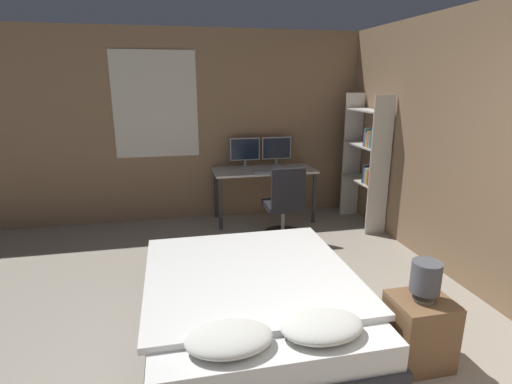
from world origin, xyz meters
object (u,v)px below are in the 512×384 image
Objects in this scene: monitor_right at (277,149)px; keyboard at (268,172)px; computer_mouse at (288,170)px; bookshelf at (369,156)px; nightstand at (419,331)px; bedside_lamp at (426,278)px; bed at (252,303)px; office_chair at (284,209)px; desk at (264,176)px; monitor_left at (245,151)px.

keyboard is (-0.24, -0.42, -0.24)m from monitor_right.
computer_mouse is 1.12m from bookshelf.
bookshelf is (0.96, 2.73, 0.75)m from nightstand.
bedside_lamp is (0.00, 0.00, 0.43)m from nightstand.
office_chair is (0.82, 1.89, 0.15)m from bed.
computer_mouse is (1.00, 2.40, 0.55)m from bed.
bedside_lamp is 3.06m from computer_mouse.
nightstand is (1.10, -0.66, 0.02)m from bed.
desk is 0.79× the size of bookshelf.
monitor_right is at bearing 71.36° from bed.
keyboard is at bearing -60.43° from monitor_left.
bedside_lamp is at bearing -82.86° from keyboard.
nightstand is 3.56m from monitor_right.
monitor_left is (-0.62, 3.48, 0.33)m from bedside_lamp.
monitor_right is at bearing 41.62° from desk.
computer_mouse is at bearing -83.22° from monitor_right.
bookshelf is (2.05, 2.08, 0.77)m from bed.
office_chair reaches higher than computer_mouse.
bedside_lamp is 0.65× the size of monitor_right.
desk is 1.48m from bookshelf.
nightstand is at bearing -82.86° from keyboard.
bookshelf is at bearing 70.70° from bedside_lamp.
office_chair is at bearing -98.15° from monitor_right.
computer_mouse is (0.53, -0.42, -0.23)m from monitor_left.
office_chair is (-0.28, 2.55, 0.13)m from nightstand.
desk is 1.52× the size of office_chair.
nightstand is 2.99m from bookshelf.
bedside_lamp is at bearing -88.23° from computer_mouse.
bookshelf is at bearing -17.08° from computer_mouse.
nightstand is at bearing -87.62° from monitor_right.
bedside_lamp is 2.58m from office_chair.
monitor_left is 1.75m from bookshelf.
monitor_right is at bearing 92.38° from nightstand.
keyboard is (-0.38, 3.06, 0.52)m from nightstand.
keyboard is at bearing -119.57° from monitor_right.
bookshelf is at bearing 45.32° from bed.
office_chair is 1.40m from bookshelf.
monitor_right reaches higher than nightstand.
bed is at bearing -113.37° from office_chair.
monitor_right is (0.48, 0.00, 0.00)m from monitor_left.
bed is 7.09× the size of bedside_lamp.
bedside_lamp is at bearing -83.80° from office_chair.
bookshelf is at bearing -13.56° from keyboard.
bookshelf reaches higher than office_chair.
keyboard is (0.00, -0.21, 0.11)m from desk.
bed is 2.56m from keyboard.
bed is at bearing 149.01° from nightstand.
monitor_left is (0.47, 2.82, 0.78)m from bed.
bed is 3.08m from monitor_right.
monitor_left reaches higher than office_chair.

